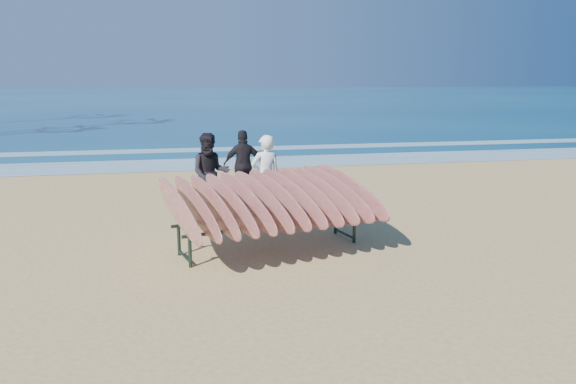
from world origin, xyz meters
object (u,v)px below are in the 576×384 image
surfboard_rack (269,200)px  person_dark_a (210,173)px  person_white (266,176)px  person_dark_b (244,165)px

surfboard_rack → person_dark_a: 2.86m
person_white → person_dark_b: size_ratio=1.04×
surfboard_rack → person_dark_b: size_ratio=2.27×
surfboard_rack → person_white: bearing=68.2°
person_dark_a → person_dark_b: size_ratio=1.04×
surfboard_rack → person_white: person_white is taller
person_dark_a → person_white: bearing=-26.0°
person_white → person_dark_a: bearing=-40.1°
person_dark_a → person_dark_b: bearing=55.0°
surfboard_rack → person_dark_b: person_dark_b is taller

